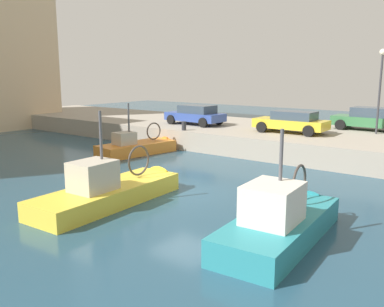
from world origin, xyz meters
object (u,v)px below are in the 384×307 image
at_px(parked_car_yellow, 292,122).
at_px(mooring_bollard_north, 184,126).
at_px(parked_car_green, 370,119).
at_px(quay_streetlamp, 381,77).
at_px(fishing_boat_yellow, 116,198).
at_px(parked_car_blue, 196,115).
at_px(fishing_boat_orange, 142,152).
at_px(fishing_boat_teal, 283,231).

bearing_deg(parked_car_yellow, mooring_bollard_north, 117.43).
bearing_deg(parked_car_green, parked_car_yellow, 139.68).
xyz_separation_m(parked_car_yellow, quay_streetlamp, (2.67, -4.10, 2.58)).
bearing_deg(fishing_boat_yellow, quay_streetlamp, -18.48).
distance_m(fishing_boat_yellow, quay_streetlamp, 16.97).
relative_size(parked_car_yellow, mooring_bollard_north, 7.78).
distance_m(fishing_boat_yellow, parked_car_blue, 14.02).
bearing_deg(mooring_bollard_north, fishing_boat_orange, 153.61).
distance_m(parked_car_blue, mooring_bollard_north, 3.00).
xyz_separation_m(fishing_boat_teal, mooring_bollard_north, (9.30, 11.12, 1.30)).
relative_size(fishing_boat_orange, quay_streetlamp, 1.18).
xyz_separation_m(fishing_boat_orange, mooring_bollard_north, (2.50, -1.24, 1.39)).
relative_size(fishing_boat_teal, parked_car_green, 1.47).
height_order(fishing_boat_yellow, quay_streetlamp, quay_streetlamp).
xyz_separation_m(fishing_boat_orange, parked_car_green, (9.44, -10.35, 1.83)).
height_order(fishing_boat_orange, quay_streetlamp, quay_streetlamp).
bearing_deg(mooring_bollard_north, fishing_boat_teal, -129.93).
xyz_separation_m(parked_car_green, mooring_bollard_north, (-6.94, 9.11, -0.45)).
bearing_deg(parked_car_blue, fishing_boat_teal, -134.43).
distance_m(mooring_bollard_north, quay_streetlamp, 11.74).
xyz_separation_m(parked_car_yellow, parked_car_green, (3.96, -3.36, 0.05)).
bearing_deg(fishing_boat_orange, fishing_boat_yellow, -141.57).
distance_m(parked_car_yellow, parked_car_blue, 6.91).
bearing_deg(fishing_boat_teal, parked_car_yellow, 23.60).
height_order(fishing_boat_orange, mooring_bollard_north, fishing_boat_orange).
bearing_deg(quay_streetlamp, parked_car_blue, 104.84).
xyz_separation_m(fishing_boat_teal, parked_car_yellow, (12.29, 5.37, 1.70)).
bearing_deg(mooring_bollard_north, parked_car_yellow, -62.57).
distance_m(fishing_boat_teal, parked_car_blue, 17.28).
bearing_deg(parked_car_yellow, quay_streetlamp, -56.95).
distance_m(parked_car_green, mooring_bollard_north, 11.46).
distance_m(fishing_boat_yellow, parked_car_green, 17.53).
bearing_deg(mooring_bollard_north, parked_car_green, -52.68).
bearing_deg(parked_car_yellow, fishing_boat_orange, 128.12).
distance_m(parked_car_yellow, mooring_bollard_north, 6.49).
height_order(fishing_boat_teal, quay_streetlamp, quay_streetlamp).
height_order(fishing_boat_teal, parked_car_blue, fishing_boat_teal).
bearing_deg(fishing_boat_orange, parked_car_yellow, -51.88).
distance_m(parked_car_blue, quay_streetlamp, 11.67).
xyz_separation_m(fishing_boat_orange, parked_car_blue, (5.23, -0.08, 1.80)).
relative_size(fishing_boat_teal, parked_car_yellow, 1.46).
xyz_separation_m(fishing_boat_yellow, parked_car_green, (16.86, -4.47, 1.78)).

